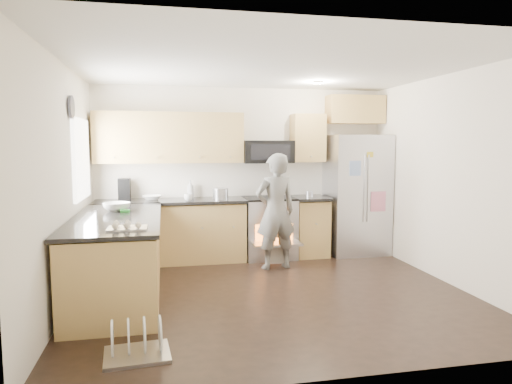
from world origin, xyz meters
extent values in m
plane|color=black|center=(0.00, 0.00, 0.00)|extent=(4.50, 4.50, 0.00)
cube|color=white|center=(0.00, 2.00, 1.30)|extent=(4.50, 0.04, 2.60)
cube|color=white|center=(0.00, -2.00, 1.30)|extent=(4.50, 0.04, 2.60)
cube|color=white|center=(-2.25, 0.00, 1.30)|extent=(0.04, 4.00, 2.60)
cube|color=white|center=(2.25, 0.00, 1.30)|extent=(0.04, 4.00, 2.60)
cube|color=white|center=(0.00, 0.00, 2.60)|extent=(4.50, 4.00, 0.04)
cube|color=white|center=(-2.23, 1.00, 1.55)|extent=(0.04, 1.00, 1.00)
cylinder|color=#FAE8C8|center=(0.90, 1.10, 2.58)|extent=(0.14, 0.14, 0.02)
cylinder|color=#474754|center=(-2.22, 0.45, 2.15)|extent=(0.03, 0.26, 0.26)
cube|color=#AC8344|center=(-1.12, 1.70, 0.43)|extent=(2.15, 0.60, 0.87)
cube|color=black|center=(-1.12, 1.69, 0.91)|extent=(2.19, 0.64, 0.04)
cube|color=#AC8344|center=(1.00, 1.70, 0.43)|extent=(0.50, 0.60, 0.87)
cube|color=black|center=(1.00, 1.69, 0.91)|extent=(0.54, 0.64, 0.04)
cube|color=#AC8344|center=(-1.12, 1.83, 1.83)|extent=(2.16, 0.33, 0.74)
cube|color=#AC8344|center=(1.00, 1.83, 1.83)|extent=(0.50, 0.33, 0.74)
cube|color=#AC8344|center=(1.78, 1.83, 2.28)|extent=(0.90, 0.33, 0.44)
imported|color=white|center=(-1.40, 1.76, 0.96)|extent=(0.27, 0.27, 0.07)
imported|color=white|center=(-0.83, 1.90, 1.06)|extent=(0.10, 0.10, 0.27)
imported|color=white|center=(-0.88, 1.54, 0.97)|extent=(0.13, 0.13, 0.10)
cylinder|color=#B7B7BC|center=(-0.40, 1.68, 1.00)|extent=(0.23, 0.23, 0.16)
cube|color=black|center=(-1.79, 1.82, 1.08)|extent=(0.17, 0.20, 0.32)
cylinder|color=#B7B7BC|center=(0.98, 1.65, 0.97)|extent=(0.11, 0.11, 0.09)
cube|color=#AC8344|center=(-1.75, 0.25, 0.43)|extent=(0.90, 2.30, 0.87)
cube|color=black|center=(-1.75, 0.25, 0.91)|extent=(0.96, 2.36, 0.04)
imported|color=white|center=(-1.79, 0.70, 0.98)|extent=(0.33, 0.33, 0.10)
cube|color=green|center=(-1.68, 0.55, 0.94)|extent=(0.11, 0.07, 0.03)
cube|color=#B7B7BC|center=(-1.57, -0.57, 0.96)|extent=(0.37, 0.28, 0.08)
cube|color=#B7B7BC|center=(0.35, 1.68, 0.45)|extent=(0.76, 0.62, 0.90)
cube|color=black|center=(0.35, 1.68, 0.92)|extent=(0.76, 0.60, 0.03)
cube|color=orange|center=(0.35, 1.36, 0.40)|extent=(0.56, 0.02, 0.34)
cube|color=#B7B7BC|center=(0.35, 1.20, 0.32)|extent=(0.70, 0.34, 0.03)
cube|color=beige|center=(0.35, 1.15, 0.18)|extent=(0.24, 0.03, 0.28)
cube|color=black|center=(0.35, 1.80, 1.62)|extent=(0.76, 0.40, 0.34)
cube|color=#B7B7BC|center=(1.77, 1.70, 0.94)|extent=(0.93, 0.73, 1.88)
cylinder|color=#B7B7BC|center=(1.74, 1.33, 1.07)|extent=(0.02, 0.02, 1.02)
cylinder|color=#B7B7BC|center=(1.80, 1.33, 1.07)|extent=(0.02, 0.02, 1.02)
cube|color=pink|center=(1.97, 1.34, 0.87)|extent=(0.24, 0.01, 0.31)
cube|color=#8BA9DF|center=(1.59, 1.34, 1.38)|extent=(0.18, 0.01, 0.22)
imported|color=gray|center=(0.29, 1.05, 0.81)|extent=(0.64, 0.48, 1.61)
cube|color=#B7B7BC|center=(-1.47, -1.33, 0.02)|extent=(0.56, 0.46, 0.03)
cylinder|color=white|center=(-1.66, -1.35, 0.18)|extent=(0.04, 0.29, 0.29)
cylinder|color=white|center=(-1.53, -1.33, 0.18)|extent=(0.04, 0.29, 0.29)
cylinder|color=white|center=(-1.40, -1.32, 0.18)|extent=(0.04, 0.29, 0.29)
cylinder|color=white|center=(-1.28, -1.31, 0.18)|extent=(0.04, 0.29, 0.29)
camera|label=1|loc=(-1.22, -5.03, 1.74)|focal=32.00mm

